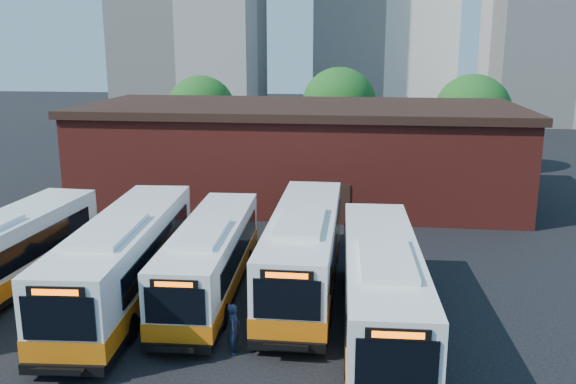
# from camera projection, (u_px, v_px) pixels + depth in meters

# --- Properties ---
(ground) EXTENTS (220.00, 220.00, 0.00)m
(ground) POSITION_uv_depth(u_px,v_px,m) (241.00, 329.00, 22.52)
(ground) COLOR black
(bus_farwest) EXTENTS (3.09, 12.46, 3.37)m
(bus_farwest) POSITION_uv_depth(u_px,v_px,m) (2.00, 259.00, 25.36)
(bus_farwest) COLOR white
(bus_farwest) RESTS_ON ground
(bus_west) EXTENTS (3.65, 13.35, 3.60)m
(bus_west) POSITION_uv_depth(u_px,v_px,m) (125.00, 263.00, 24.69)
(bus_west) COLOR white
(bus_west) RESTS_ON ground
(bus_midwest) EXTENTS (2.91, 11.79, 3.18)m
(bus_midwest) POSITION_uv_depth(u_px,v_px,m) (211.00, 261.00, 25.44)
(bus_midwest) COLOR white
(bus_midwest) RESTS_ON ground
(bus_mideast) EXTENTS (2.82, 12.96, 3.52)m
(bus_mideast) POSITION_uv_depth(u_px,v_px,m) (304.00, 252.00, 26.01)
(bus_mideast) COLOR white
(bus_mideast) RESTS_ON ground
(bus_east) EXTENTS (3.12, 12.75, 3.45)m
(bus_east) POSITION_uv_depth(u_px,v_px,m) (381.00, 291.00, 22.00)
(bus_east) COLOR white
(bus_east) RESTS_ON ground
(transit_worker) EXTENTS (0.43, 0.65, 1.78)m
(transit_worker) POSITION_uv_depth(u_px,v_px,m) (234.00, 329.00, 20.57)
(transit_worker) COLOR #121C35
(transit_worker) RESTS_ON ground
(depot_building) EXTENTS (28.60, 12.60, 6.40)m
(depot_building) POSITION_uv_depth(u_px,v_px,m) (300.00, 151.00, 41.03)
(depot_building) COLOR maroon
(depot_building) RESTS_ON ground
(tree_west) EXTENTS (6.00, 6.00, 7.65)m
(tree_west) POSITION_uv_depth(u_px,v_px,m) (201.00, 110.00, 53.50)
(tree_west) COLOR #382314
(tree_west) RESTS_ON ground
(tree_mid) EXTENTS (6.56, 6.56, 8.36)m
(tree_mid) POSITION_uv_depth(u_px,v_px,m) (339.00, 105.00, 53.86)
(tree_mid) COLOR #382314
(tree_mid) RESTS_ON ground
(tree_east) EXTENTS (6.24, 6.24, 7.96)m
(tree_east) POSITION_uv_depth(u_px,v_px,m) (472.00, 113.00, 49.68)
(tree_east) COLOR #382314
(tree_east) RESTS_ON ground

